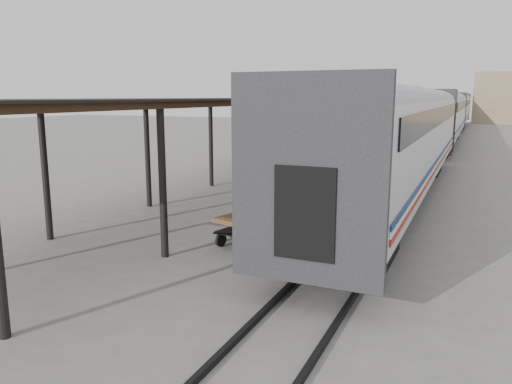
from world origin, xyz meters
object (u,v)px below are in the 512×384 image
object	(u,v)px
luggage_tug	(319,154)
pedestrian	(282,160)
baggage_cart	(255,221)
porter	(254,192)

from	to	relation	value
luggage_tug	pedestrian	xyz separation A→B (m)	(0.05, -6.85, 0.37)
luggage_tug	pedestrian	size ratio (longest dim) A/B	0.80
baggage_cart	porter	xyz separation A→B (m)	(0.25, -0.65, 1.00)
baggage_cart	porter	distance (m)	1.21
baggage_cart	luggage_tug	bearing A→B (deg)	115.12
pedestrian	baggage_cart	bearing A→B (deg)	109.15
baggage_cart	porter	world-z (taller)	porter
luggage_tug	pedestrian	bearing A→B (deg)	-92.92
baggage_cart	luggage_tug	xyz separation A→B (m)	(-3.41, 17.78, -0.03)
porter	pedestrian	xyz separation A→B (m)	(-3.61, 11.58, -0.66)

